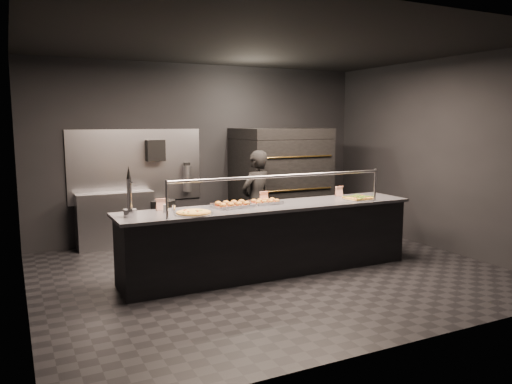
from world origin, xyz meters
TOP-DOWN VIEW (x-y plane):
  - room at (-0.02, 0.05)m, footprint 6.04×6.00m
  - service_counter at (0.00, -0.00)m, footprint 4.10×0.78m
  - pizza_oven at (1.20, 1.90)m, footprint 1.50×1.23m
  - prep_shelf at (-1.60, 2.32)m, footprint 1.20×0.35m
  - towel_dispenser at (-0.90, 2.39)m, footprint 0.30×0.20m
  - fire_extinguisher at (-0.35, 2.40)m, footprint 0.14×0.14m
  - beer_tap at (-1.85, 0.02)m, footprint 0.16×0.22m
  - round_pizza at (-1.13, -0.15)m, footprint 0.48×0.48m
  - slider_tray_a at (-0.51, 0.10)m, footprint 0.57×0.49m
  - slider_tray_b at (-0.00, 0.15)m, footprint 0.45×0.36m
  - square_pizza at (1.37, -0.11)m, footprint 0.45×0.45m
  - condiment_jar at (-1.37, 0.10)m, footprint 0.15×0.06m
  - tent_cards at (-0.02, 0.28)m, footprint 2.84×0.04m
  - trash_bin at (-0.86, 2.22)m, footprint 0.44×0.44m
  - worker at (0.32, 1.08)m, footprint 0.68×0.57m

SIDE VIEW (x-z plane):
  - trash_bin at x=-0.86m, z-range 0.00..0.74m
  - prep_shelf at x=-1.60m, z-range 0.00..0.90m
  - service_counter at x=0.00m, z-range -0.22..1.15m
  - worker at x=0.32m, z-range 0.00..1.59m
  - round_pizza at x=-1.13m, z-range 0.92..0.95m
  - square_pizza at x=1.37m, z-range 0.92..0.96m
  - slider_tray_b at x=0.00m, z-range 0.91..0.98m
  - slider_tray_a at x=-0.51m, z-range 0.91..0.99m
  - pizza_oven at x=1.20m, z-range 0.01..1.92m
  - condiment_jar at x=-1.37m, z-range 0.92..1.02m
  - tent_cards at x=-0.02m, z-range 0.92..1.07m
  - fire_extinguisher at x=-0.35m, z-range 0.81..1.31m
  - beer_tap at x=-1.85m, z-range 0.79..1.39m
  - room at x=-0.02m, z-range 0.00..3.00m
  - towel_dispenser at x=-0.90m, z-range 1.38..1.73m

